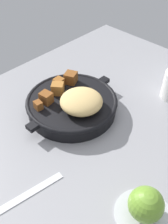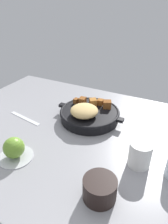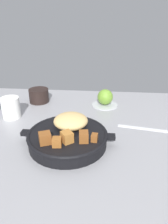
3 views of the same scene
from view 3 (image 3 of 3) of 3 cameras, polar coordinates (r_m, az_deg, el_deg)
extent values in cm
cube|color=gray|center=(75.66, 0.10, -5.27)|extent=(106.88, 79.82, 2.40)
cylinder|color=black|center=(65.71, -4.45, -7.25)|extent=(24.16, 24.16, 4.03)
torus|color=black|center=(64.81, -4.50, -5.99)|extent=(24.88, 24.88, 1.20)
cube|color=black|center=(64.27, 7.36, -6.73)|extent=(2.64, 2.40, 1.20)
cube|color=black|center=(68.28, -15.62, -5.47)|extent=(2.64, 2.40, 1.20)
ellipsoid|color=tan|center=(67.07, -3.64, -2.42)|extent=(11.01, 10.99, 4.21)
cube|color=#A86B2D|center=(59.74, -4.67, -6.81)|extent=(4.18, 4.24, 3.17)
cube|color=brown|center=(60.07, -10.58, -7.02)|extent=(4.25, 4.20, 3.16)
cube|color=brown|center=(59.85, -0.09, -6.73)|extent=(3.00, 3.34, 3.03)
cube|color=#935623|center=(58.53, -7.39, -8.10)|extent=(2.74, 2.74, 2.50)
cube|color=brown|center=(60.27, 2.87, -6.99)|extent=(2.04, 2.39, 2.18)
cylinder|color=#B7BABF|center=(93.89, 5.69, 1.99)|extent=(11.38, 11.38, 0.60)
sphere|color=olive|center=(92.49, 5.79, 4.11)|extent=(6.83, 6.83, 6.83)
cube|color=silver|center=(77.61, 15.58, -4.28)|extent=(17.21, 4.48, 0.36)
cylinder|color=white|center=(86.06, -19.32, 1.13)|extent=(6.97, 6.97, 8.19)
cylinder|color=black|center=(98.48, -12.19, 4.41)|extent=(8.89, 8.89, 6.15)
camera|label=1|loc=(1.00, 24.73, 30.67)|focal=42.87mm
camera|label=2|loc=(1.28, -15.50, 28.83)|focal=32.79mm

